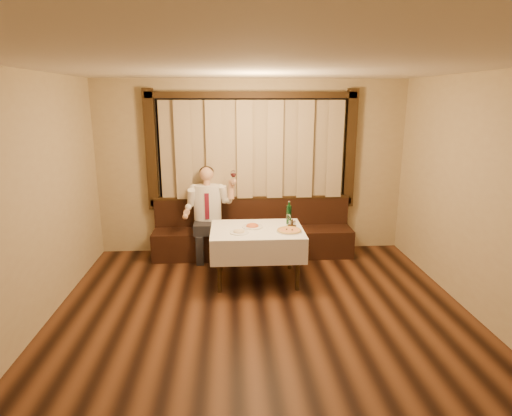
{
  "coord_description": "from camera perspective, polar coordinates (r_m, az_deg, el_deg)",
  "views": [
    {
      "loc": [
        -0.36,
        -3.92,
        2.51
      ],
      "look_at": [
        0.0,
        1.9,
        1.0
      ],
      "focal_mm": 30.0,
      "sensor_mm": 36.0,
      "label": 1
    }
  ],
  "objects": [
    {
      "name": "pasta_red",
      "position": [
        5.95,
        -0.49,
        -2.22
      ],
      "size": [
        0.29,
        0.29,
        0.1
      ],
      "rotation": [
        0.0,
        0.0,
        -0.13
      ],
      "color": "white",
      "rests_on": "dining_table"
    },
    {
      "name": "dining_table",
      "position": [
        5.93,
        0.12,
        -3.75
      ],
      "size": [
        1.27,
        0.97,
        0.76
      ],
      "color": "black",
      "rests_on": "ground"
    },
    {
      "name": "table_wine_glass",
      "position": [
        6.01,
        4.33,
        -1.24
      ],
      "size": [
        0.07,
        0.07,
        0.17
      ],
      "rotation": [
        0.0,
        0.0,
        -0.41
      ],
      "color": "white",
      "rests_on": "dining_table"
    },
    {
      "name": "pasta_cream",
      "position": [
        5.71,
        -2.27,
        -3.01
      ],
      "size": [
        0.25,
        0.25,
        0.09
      ],
      "rotation": [
        0.0,
        0.0,
        -0.09
      ],
      "color": "white",
      "rests_on": "dining_table"
    },
    {
      "name": "cruet_caddy",
      "position": [
        5.97,
        4.84,
        -2.22
      ],
      "size": [
        0.12,
        0.09,
        0.12
      ],
      "rotation": [
        0.0,
        0.0,
        -0.37
      ],
      "color": "black",
      "rests_on": "dining_table"
    },
    {
      "name": "banquette",
      "position": [
        7.01,
        -0.42,
        -3.78
      ],
      "size": [
        3.2,
        0.61,
        0.94
      ],
      "color": "black",
      "rests_on": "ground"
    },
    {
      "name": "pizza",
      "position": [
        5.79,
        4.44,
        -3.01
      ],
      "size": [
        0.35,
        0.35,
        0.04
      ],
      "rotation": [
        0.0,
        0.0,
        -0.08
      ],
      "color": "white",
      "rests_on": "dining_table"
    },
    {
      "name": "green_bottle",
      "position": [
        6.1,
        4.41,
        -0.84
      ],
      "size": [
        0.07,
        0.07,
        0.33
      ],
      "rotation": [
        0.0,
        0.0,
        -0.06
      ],
      "color": "#104B20",
      "rests_on": "dining_table"
    },
    {
      "name": "seated_man",
      "position": [
        6.77,
        -6.46,
        0.2
      ],
      "size": [
        0.82,
        0.61,
        1.47
      ],
      "color": "black",
      "rests_on": "ground"
    },
    {
      "name": "room",
      "position": [
        5.01,
        0.65,
        2.88
      ],
      "size": [
        5.01,
        6.01,
        2.81
      ],
      "color": "black",
      "rests_on": "ground"
    }
  ]
}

